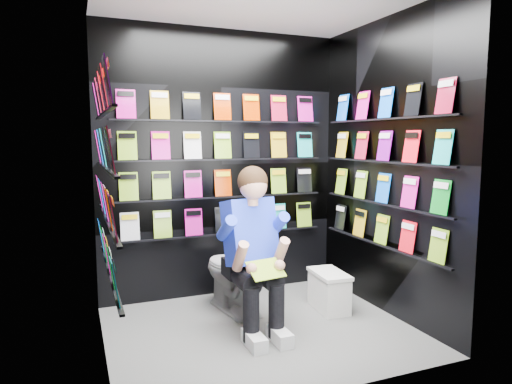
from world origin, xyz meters
name	(u,v)px	position (x,y,z in m)	size (l,w,h in m)	color
floor	(260,330)	(0.00, 0.00, 0.00)	(2.40, 2.40, 0.00)	#60605D
wall_back	(222,164)	(0.00, 1.00, 1.30)	(2.40, 0.04, 2.60)	black
wall_front	(327,182)	(0.00, -1.00, 1.30)	(2.40, 0.04, 2.60)	black
wall_left	(99,176)	(-1.20, 0.00, 1.30)	(0.04, 2.00, 2.60)	black
wall_right	(387,168)	(1.20, 0.00, 1.30)	(0.04, 2.00, 2.60)	black
comics_back	(223,164)	(0.00, 0.97, 1.31)	(2.10, 0.06, 1.37)	#C03300
comics_left	(103,175)	(-1.17, 0.00, 1.31)	(0.06, 1.70, 1.37)	#C03300
comics_right	(384,167)	(1.17, 0.00, 1.31)	(0.06, 1.70, 1.37)	#C03300
toilet	(234,271)	(-0.05, 0.50, 0.37)	(0.42, 0.75, 0.73)	white
longbox	(329,292)	(0.75, 0.19, 0.16)	(0.23, 0.43, 0.32)	silver
longbox_lid	(329,274)	(0.75, 0.19, 0.34)	(0.26, 0.45, 0.03)	silver
reader	(249,233)	(-0.05, 0.12, 0.79)	(0.54, 0.79, 1.46)	#2136C7
held_comic	(266,269)	(-0.05, -0.23, 0.58)	(0.28, 0.01, 0.19)	green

